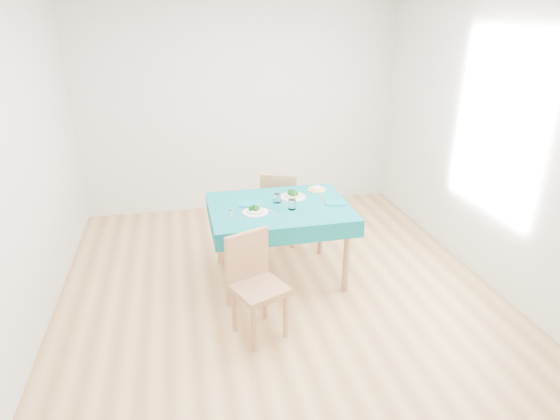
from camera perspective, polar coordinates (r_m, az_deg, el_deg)
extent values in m
cube|color=#A67745|center=(4.42, 0.00, -10.31)|extent=(4.00, 4.50, 0.02)
cube|color=silver|center=(6.01, -4.80, 12.68)|extent=(4.00, 0.02, 2.70)
cube|color=silver|center=(1.91, 15.23, -12.05)|extent=(4.00, 0.02, 2.70)
cube|color=silver|center=(3.95, -29.71, 4.21)|extent=(0.02, 4.50, 2.70)
cube|color=silver|center=(4.69, 24.81, 7.72)|extent=(0.02, 4.50, 2.70)
cube|color=#09626A|center=(4.51, -0.05, -3.93)|extent=(1.29, 0.98, 0.76)
cube|color=#9D6E49|center=(3.68, -2.58, -8.96)|extent=(0.51, 0.53, 0.94)
cube|color=#9D6E49|center=(5.18, 0.07, 1.03)|extent=(0.51, 0.53, 0.96)
cube|color=silver|center=(4.19, -5.93, -0.48)|extent=(0.03, 0.17, 0.00)
cube|color=silver|center=(4.19, -0.90, -0.33)|extent=(0.09, 0.20, 0.00)
cube|color=silver|center=(4.47, 0.44, 1.18)|extent=(0.08, 0.16, 0.00)
cube|color=silver|center=(4.52, 5.15, 1.35)|extent=(0.10, 0.20, 0.00)
cube|color=#0D6D75|center=(4.38, -3.52, 0.78)|extent=(0.25, 0.19, 0.01)
cube|color=#0D6D75|center=(4.43, 6.75, 0.89)|extent=(0.20, 0.16, 0.01)
cylinder|color=white|center=(4.41, -0.35, 1.45)|extent=(0.07, 0.07, 0.09)
cylinder|color=white|center=(4.25, 1.47, 0.67)|extent=(0.07, 0.07, 0.09)
cylinder|color=#B2BC5C|center=(4.75, 4.51, 2.52)|extent=(0.19, 0.19, 0.01)
cube|color=beige|center=(4.75, 4.52, 2.66)|extent=(0.12, 0.12, 0.02)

